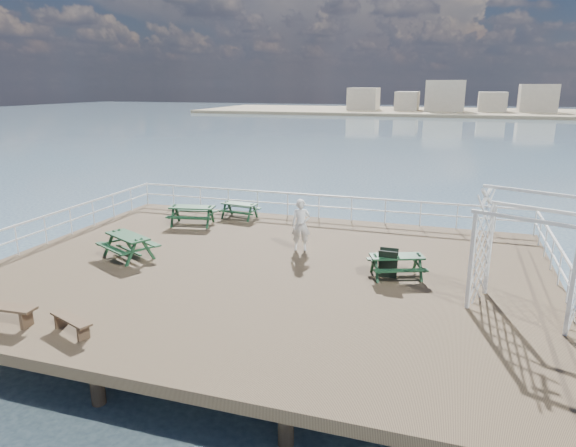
% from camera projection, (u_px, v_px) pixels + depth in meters
% --- Properties ---
extents(ground, '(18.00, 14.00, 0.30)m').
position_uv_depth(ground, '(266.00, 273.00, 16.84)').
color(ground, brown).
rests_on(ground, ground).
extents(sea_backdrop, '(300.00, 300.00, 9.20)m').
position_uv_depth(sea_backdrop, '(486.00, 109.00, 136.23)').
color(sea_backdrop, '#3F546A').
rests_on(sea_backdrop, ground).
extents(railing, '(17.77, 13.76, 1.10)m').
position_uv_depth(railing, '(288.00, 223.00, 18.95)').
color(railing, white).
rests_on(railing, ground).
extents(picnic_table_a, '(2.11, 1.83, 0.91)m').
position_uv_depth(picnic_table_a, '(192.00, 211.00, 21.90)').
color(picnic_table_a, '#163C24').
rests_on(picnic_table_a, ground).
extents(picnic_table_b, '(1.72, 1.45, 0.77)m').
position_uv_depth(picnic_table_b, '(239.00, 207.00, 23.02)').
color(picnic_table_b, '#163C24').
rests_on(picnic_table_b, ground).
extents(picnic_table_c, '(2.00, 1.82, 0.80)m').
position_uv_depth(picnic_table_c, '(397.00, 261.00, 15.95)').
color(picnic_table_c, '#163C24').
rests_on(picnic_table_c, ground).
extents(picnic_table_d, '(2.34, 2.18, 0.91)m').
position_uv_depth(picnic_table_d, '(128.00, 241.00, 17.75)').
color(picnic_table_d, '#163C24').
rests_on(picnic_table_d, ground).
extents(flat_bench_near, '(1.42, 0.81, 0.40)m').
position_uv_depth(flat_bench_near, '(71.00, 322.00, 12.38)').
color(flat_bench_near, brown).
rests_on(flat_bench_near, ground).
extents(flat_bench_far, '(1.76, 0.50, 0.50)m').
position_uv_depth(flat_bench_far, '(4.00, 310.00, 12.83)').
color(flat_bench_far, brown).
rests_on(flat_bench_far, ground).
extents(trellis_arbor, '(2.97, 2.31, 3.28)m').
position_uv_depth(trellis_arbor, '(528.00, 260.00, 13.21)').
color(trellis_arbor, white).
rests_on(trellis_arbor, ground).
extents(sandwich_board, '(0.57, 0.43, 0.94)m').
position_uv_depth(sandwich_board, '(388.00, 264.00, 15.90)').
color(sandwich_board, black).
rests_on(sandwich_board, ground).
extents(person, '(0.78, 0.61, 1.88)m').
position_uv_depth(person, '(301.00, 225.00, 18.46)').
color(person, silver).
rests_on(person, ground).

